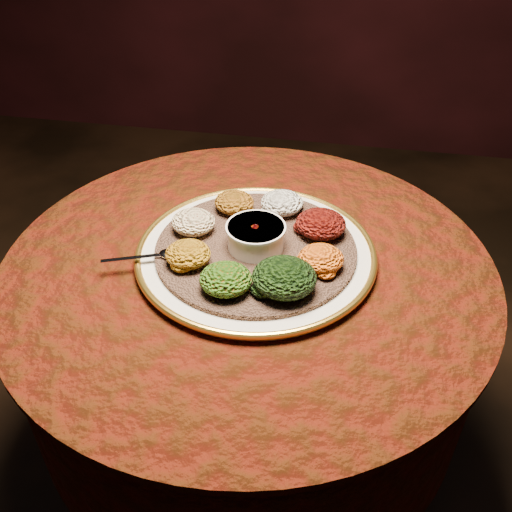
# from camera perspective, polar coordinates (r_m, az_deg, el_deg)

# --- Properties ---
(table) EXTENTS (0.96, 0.96, 0.73)m
(table) POSITION_cam_1_polar(r_m,az_deg,el_deg) (1.23, -0.77, -7.03)
(table) COLOR black
(table) RESTS_ON ground
(platter) EXTENTS (0.51, 0.51, 0.02)m
(platter) POSITION_cam_1_polar(r_m,az_deg,el_deg) (1.11, -0.02, 0.31)
(platter) COLOR beige
(platter) RESTS_ON table
(injera) EXTENTS (0.50, 0.50, 0.01)m
(injera) POSITION_cam_1_polar(r_m,az_deg,el_deg) (1.11, -0.02, 0.75)
(injera) COLOR brown
(injera) RESTS_ON platter
(stew_bowl) EXTENTS (0.12, 0.12, 0.05)m
(stew_bowl) POSITION_cam_1_polar(r_m,az_deg,el_deg) (1.09, -0.02, 2.13)
(stew_bowl) COLOR white
(stew_bowl) RESTS_ON injera
(spoon) EXTENTS (0.14, 0.07, 0.01)m
(spoon) POSITION_cam_1_polar(r_m,az_deg,el_deg) (1.09, -9.17, 0.17)
(spoon) COLOR silver
(spoon) RESTS_ON injera
(portion_ayib) EXTENTS (0.09, 0.08, 0.04)m
(portion_ayib) POSITION_cam_1_polar(r_m,az_deg,el_deg) (1.19, 2.62, 5.35)
(portion_ayib) COLOR white
(portion_ayib) RESTS_ON injera
(portion_kitfo) EXTENTS (0.10, 0.09, 0.05)m
(portion_kitfo) POSITION_cam_1_polar(r_m,az_deg,el_deg) (1.13, 6.50, 3.21)
(portion_kitfo) COLOR black
(portion_kitfo) RESTS_ON injera
(portion_tikil) EXTENTS (0.08, 0.08, 0.04)m
(portion_tikil) POSITION_cam_1_polar(r_m,az_deg,el_deg) (1.05, 6.52, -0.24)
(portion_tikil) COLOR #C36D10
(portion_tikil) RESTS_ON injera
(portion_gomen) EXTENTS (0.11, 0.11, 0.05)m
(portion_gomen) POSITION_cam_1_polar(r_m,az_deg,el_deg) (0.99, 2.84, -2.16)
(portion_gomen) COLOR black
(portion_gomen) RESTS_ON injera
(portion_mixveg) EXTENTS (0.09, 0.09, 0.04)m
(portion_mixveg) POSITION_cam_1_polar(r_m,az_deg,el_deg) (0.99, -3.04, -2.33)
(portion_mixveg) COLOR #9C3D0A
(portion_mixveg) RESTS_ON injera
(portion_kik) EXTENTS (0.09, 0.08, 0.04)m
(portion_kik) POSITION_cam_1_polar(r_m,az_deg,el_deg) (1.06, -6.82, 0.19)
(portion_kik) COLOR #A5700E
(portion_kik) RESTS_ON injera
(portion_timatim) EXTENTS (0.09, 0.08, 0.04)m
(portion_timatim) POSITION_cam_1_polar(r_m,az_deg,el_deg) (1.14, -6.28, 3.40)
(portion_timatim) COLOR maroon
(portion_timatim) RESTS_ON injera
(portion_shiro) EXTENTS (0.08, 0.08, 0.04)m
(portion_shiro) POSITION_cam_1_polar(r_m,az_deg,el_deg) (1.20, -2.20, 5.39)
(portion_shiro) COLOR brown
(portion_shiro) RESTS_ON injera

